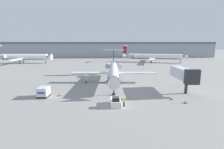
{
  "coord_description": "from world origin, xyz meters",
  "views": [
    {
      "loc": [
        -1.75,
        -31.86,
        11.84
      ],
      "look_at": [
        0.0,
        14.82,
        3.48
      ],
      "focal_mm": 28.0,
      "sensor_mm": 36.0,
      "label": 1
    }
  ],
  "objects_px": {
    "worker_by_wing": "(86,80)",
    "airplane_parked_far_right": "(153,57)",
    "traffic_cone_left": "(60,94)",
    "airplane_main": "(114,71)",
    "jet_bridge": "(184,74)",
    "traffic_cone_mid": "(186,102)",
    "airplane_parked_far_left": "(23,57)",
    "pushback_tug": "(115,102)",
    "worker_near_tug": "(124,102)",
    "luggage_cart": "(43,92)",
    "traffic_cone_right": "(172,98)"
  },
  "relations": [
    {
      "from": "traffic_cone_left",
      "to": "airplane_parked_far_right",
      "type": "relative_size",
      "value": 0.02
    },
    {
      "from": "airplane_main",
      "to": "luggage_cart",
      "type": "xyz_separation_m",
      "value": [
        -16.34,
        -14.56,
        -2.38
      ]
    },
    {
      "from": "worker_by_wing",
      "to": "jet_bridge",
      "type": "height_order",
      "value": "jet_bridge"
    },
    {
      "from": "pushback_tug",
      "to": "airplane_parked_far_right",
      "type": "bearing_deg",
      "value": 69.89
    },
    {
      "from": "worker_near_tug",
      "to": "jet_bridge",
      "type": "bearing_deg",
      "value": 32.56
    },
    {
      "from": "traffic_cone_mid",
      "to": "airplane_parked_far_left",
      "type": "height_order",
      "value": "airplane_parked_far_left"
    },
    {
      "from": "pushback_tug",
      "to": "worker_by_wing",
      "type": "bearing_deg",
      "value": 111.97
    },
    {
      "from": "worker_near_tug",
      "to": "airplane_parked_far_left",
      "type": "xyz_separation_m",
      "value": [
        -53.28,
        75.81,
        2.75
      ]
    },
    {
      "from": "traffic_cone_right",
      "to": "traffic_cone_mid",
      "type": "bearing_deg",
      "value": -47.96
    },
    {
      "from": "luggage_cart",
      "to": "worker_by_wing",
      "type": "xyz_separation_m",
      "value": [
        8.05,
        13.09,
        -0.19
      ]
    },
    {
      "from": "worker_by_wing",
      "to": "traffic_cone_left",
      "type": "distance_m",
      "value": 13.14
    },
    {
      "from": "airplane_parked_far_right",
      "to": "jet_bridge",
      "type": "bearing_deg",
      "value": -99.2
    },
    {
      "from": "luggage_cart",
      "to": "airplane_parked_far_left",
      "type": "distance_m",
      "value": 78.0
    },
    {
      "from": "airplane_parked_far_left",
      "to": "airplane_parked_far_right",
      "type": "distance_m",
      "value": 80.01
    },
    {
      "from": "traffic_cone_right",
      "to": "jet_bridge",
      "type": "height_order",
      "value": "jet_bridge"
    },
    {
      "from": "airplane_main",
      "to": "traffic_cone_left",
      "type": "xyz_separation_m",
      "value": [
        -13.0,
        -13.72,
        -3.16
      ]
    },
    {
      "from": "jet_bridge",
      "to": "airplane_parked_far_left",
      "type": "bearing_deg",
      "value": 136.36
    },
    {
      "from": "pushback_tug",
      "to": "jet_bridge",
      "type": "bearing_deg",
      "value": 28.43
    },
    {
      "from": "airplane_main",
      "to": "airplane_parked_far_left",
      "type": "relative_size",
      "value": 0.94
    },
    {
      "from": "worker_by_wing",
      "to": "worker_near_tug",
      "type": "bearing_deg",
      "value": -64.83
    },
    {
      "from": "airplane_main",
      "to": "worker_near_tug",
      "type": "xyz_separation_m",
      "value": [
        0.99,
        -21.21,
        -2.52
      ]
    },
    {
      "from": "airplane_main",
      "to": "worker_by_wing",
      "type": "distance_m",
      "value": 8.8
    },
    {
      "from": "worker_by_wing",
      "to": "airplane_parked_far_right",
      "type": "relative_size",
      "value": 0.04
    },
    {
      "from": "airplane_main",
      "to": "jet_bridge",
      "type": "height_order",
      "value": "airplane_main"
    },
    {
      "from": "traffic_cone_left",
      "to": "airplane_parked_far_left",
      "type": "bearing_deg",
      "value": 119.9
    },
    {
      "from": "pushback_tug",
      "to": "traffic_cone_left",
      "type": "bearing_deg",
      "value": 151.23
    },
    {
      "from": "traffic_cone_mid",
      "to": "airplane_parked_far_left",
      "type": "relative_size",
      "value": 0.02
    },
    {
      "from": "airplane_main",
      "to": "traffic_cone_left",
      "type": "relative_size",
      "value": 44.33
    },
    {
      "from": "pushback_tug",
      "to": "traffic_cone_left",
      "type": "height_order",
      "value": "pushback_tug"
    },
    {
      "from": "pushback_tug",
      "to": "airplane_parked_far_left",
      "type": "height_order",
      "value": "airplane_parked_far_left"
    },
    {
      "from": "jet_bridge",
      "to": "traffic_cone_left",
      "type": "bearing_deg",
      "value": -175.11
    },
    {
      "from": "worker_near_tug",
      "to": "jet_bridge",
      "type": "relative_size",
      "value": 0.18
    },
    {
      "from": "luggage_cart",
      "to": "worker_by_wing",
      "type": "height_order",
      "value": "luggage_cart"
    },
    {
      "from": "airplane_main",
      "to": "airplane_parked_far_right",
      "type": "height_order",
      "value": "airplane_parked_far_right"
    },
    {
      "from": "traffic_cone_left",
      "to": "airplane_main",
      "type": "bearing_deg",
      "value": 46.54
    },
    {
      "from": "worker_by_wing",
      "to": "airplane_parked_far_right",
      "type": "distance_m",
      "value": 68.46
    },
    {
      "from": "traffic_cone_right",
      "to": "jet_bridge",
      "type": "bearing_deg",
      "value": 51.2
    },
    {
      "from": "airplane_main",
      "to": "airplane_parked_far_left",
      "type": "height_order",
      "value": "airplane_parked_far_left"
    },
    {
      "from": "worker_by_wing",
      "to": "traffic_cone_mid",
      "type": "distance_m",
      "value": 28.53
    },
    {
      "from": "luggage_cart",
      "to": "traffic_cone_left",
      "type": "relative_size",
      "value": 4.24
    },
    {
      "from": "traffic_cone_left",
      "to": "traffic_cone_right",
      "type": "height_order",
      "value": "traffic_cone_left"
    },
    {
      "from": "pushback_tug",
      "to": "luggage_cart",
      "type": "distance_m",
      "value": 16.85
    },
    {
      "from": "airplane_parked_far_left",
      "to": "pushback_tug",
      "type": "bearing_deg",
      "value": -55.47
    },
    {
      "from": "luggage_cart",
      "to": "traffic_cone_left",
      "type": "height_order",
      "value": "luggage_cart"
    },
    {
      "from": "airplane_main",
      "to": "traffic_cone_right",
      "type": "relative_size",
      "value": 49.51
    },
    {
      "from": "pushback_tug",
      "to": "traffic_cone_right",
      "type": "height_order",
      "value": "pushback_tug"
    },
    {
      "from": "worker_near_tug",
      "to": "worker_by_wing",
      "type": "bearing_deg",
      "value": 115.17
    },
    {
      "from": "worker_near_tug",
      "to": "traffic_cone_left",
      "type": "bearing_deg",
      "value": 151.85
    },
    {
      "from": "pushback_tug",
      "to": "jet_bridge",
      "type": "relative_size",
      "value": 0.37
    },
    {
      "from": "airplane_main",
      "to": "worker_by_wing",
      "type": "height_order",
      "value": "airplane_main"
    }
  ]
}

